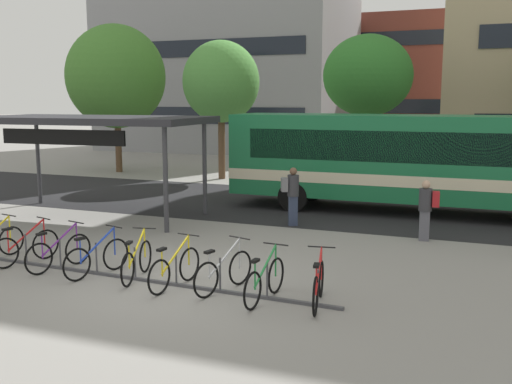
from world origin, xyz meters
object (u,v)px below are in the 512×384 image
(city_bus, at_px, (416,159))
(parked_bicycle_red_2, at_px, (26,247))
(parked_bicycle_purple_3, at_px, (59,252))
(transit_shelter, at_px, (91,122))
(street_tree_3, at_px, (221,82))
(parked_bicycle_blue_4, at_px, (97,258))
(parked_bicycle_yellow_5, at_px, (137,261))
(parked_bicycle_red_9, at_px, (318,286))
(commuter_red_pack_2, at_px, (427,206))
(parked_bicycle_green_8, at_px, (265,281))
(parked_bicycle_yellow_6, at_px, (175,269))
(commuter_grey_pack_0, at_px, (292,192))
(street_tree_0, at_px, (368,76))
(parked_bicycle_silver_7, at_px, (224,272))
(street_tree_2, at_px, (116,77))

(city_bus, relative_size, parked_bicycle_red_2, 7.22)
(parked_bicycle_purple_3, relative_size, transit_shelter, 0.23)
(city_bus, height_order, street_tree_3, street_tree_3)
(parked_bicycle_blue_4, relative_size, parked_bicycle_yellow_5, 0.99)
(parked_bicycle_red_9, distance_m, transit_shelter, 10.68)
(commuter_red_pack_2, bearing_deg, transit_shelter, -4.20)
(parked_bicycle_blue_4, bearing_deg, parked_bicycle_green_8, -78.07)
(city_bus, height_order, parked_bicycle_yellow_6, city_bus)
(commuter_grey_pack_0, relative_size, street_tree_0, 0.26)
(parked_bicycle_yellow_5, distance_m, street_tree_3, 16.09)
(parked_bicycle_silver_7, distance_m, parked_bicycle_green_8, 0.98)
(parked_bicycle_silver_7, relative_size, street_tree_3, 0.26)
(city_bus, bearing_deg, parked_bicycle_yellow_5, -115.97)
(parked_bicycle_blue_4, xyz_separation_m, street_tree_2, (-9.91, 15.31, 4.42))
(parked_bicycle_red_2, bearing_deg, parked_bicycle_green_8, -77.36)
(parked_bicycle_green_8, bearing_deg, parked_bicycle_red_9, -78.82)
(parked_bicycle_purple_3, xyz_separation_m, commuter_grey_pack_0, (3.38, 6.19, 0.62))
(parked_bicycle_red_2, height_order, parked_bicycle_silver_7, same)
(city_bus, distance_m, parked_bicycle_red_9, 9.75)
(parked_bicycle_yellow_6, distance_m, transit_shelter, 8.42)
(parked_bicycle_blue_4, bearing_deg, commuter_red_pack_2, -32.19)
(parked_bicycle_yellow_5, relative_size, street_tree_3, 0.27)
(city_bus, relative_size, parked_bicycle_silver_7, 7.22)
(parked_bicycle_red_2, height_order, parked_bicycle_purple_3, same)
(parked_bicycle_yellow_6, bearing_deg, commuter_red_pack_2, -29.28)
(parked_bicycle_red_9, bearing_deg, parked_bicycle_purple_3, 78.81)
(parked_bicycle_blue_4, relative_size, commuter_red_pack_2, 1.04)
(parked_bicycle_yellow_5, relative_size, parked_bicycle_red_9, 0.99)
(city_bus, xyz_separation_m, street_tree_3, (-9.38, 5.33, 2.70))
(transit_shelter, height_order, commuter_red_pack_2, transit_shelter)
(parked_bicycle_red_9, bearing_deg, parked_bicycle_silver_7, 76.43)
(city_bus, xyz_separation_m, street_tree_0, (-3.09, 7.64, 2.97))
(city_bus, distance_m, parked_bicycle_yellow_5, 10.58)
(city_bus, height_order, street_tree_2, street_tree_2)
(parked_bicycle_yellow_6, bearing_deg, parked_bicycle_yellow_5, 85.38)
(parked_bicycle_green_8, distance_m, street_tree_3, 17.47)
(transit_shelter, xyz_separation_m, commuter_grey_pack_0, (6.28, 0.98, -2.00))
(parked_bicycle_yellow_5, height_order, street_tree_3, street_tree_3)
(parked_bicycle_blue_4, xyz_separation_m, parked_bicycle_silver_7, (2.95, 0.04, 0.00))
(street_tree_3, bearing_deg, transit_shelter, -90.30)
(parked_bicycle_purple_3, distance_m, transit_shelter, 6.51)
(transit_shelter, xyz_separation_m, street_tree_2, (-5.95, 10.04, 1.81))
(commuter_red_pack_2, height_order, street_tree_0, street_tree_0)
(parked_bicycle_red_2, distance_m, parked_bicycle_green_8, 5.97)
(parked_bicycle_blue_4, height_order, commuter_grey_pack_0, commuter_grey_pack_0)
(parked_bicycle_yellow_6, bearing_deg, transit_shelter, 54.28)
(parked_bicycle_red_2, height_order, parked_bicycle_red_9, same)
(city_bus, relative_size, parked_bicycle_yellow_6, 7.01)
(street_tree_2, bearing_deg, parked_bicycle_blue_4, -57.09)
(commuter_grey_pack_0, bearing_deg, transit_shelter, 161.88)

